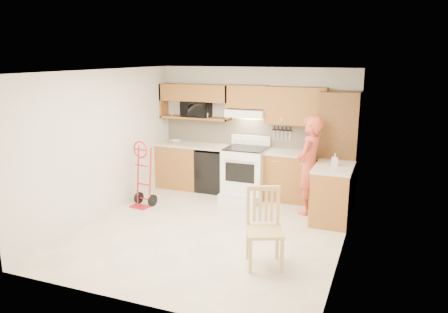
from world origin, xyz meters
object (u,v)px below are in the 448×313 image
Objects in this scene: hand_truck at (141,177)px; range at (245,169)px; microwave at (196,109)px; person at (309,165)px; dining_chair at (265,229)px.

range is at bearing 44.08° from hand_truck.
hand_truck is (-1.60, -1.14, -0.03)m from range.
microwave reaches higher than person.
dining_chair is at bearing -18.95° from hand_truck.
range is 1.39m from person.
microwave is at bearing 82.77° from hand_truck.
microwave is at bearing -94.50° from person.
range is 2.82m from dining_chair.
person is 1.66× the size of dining_chair.
person reaches higher than dining_chair.
person is at bearing -15.87° from range.
person reaches higher than hand_truck.
microwave is 2.71m from person.
person is at bearing 23.39° from hand_truck.
microwave is 1.62m from range.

